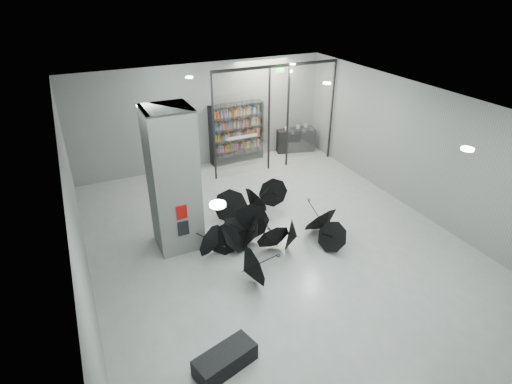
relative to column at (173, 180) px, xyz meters
name	(u,v)px	position (x,y,z in m)	size (l,w,h in m)	color
room	(294,163)	(2.50, -2.00, 0.84)	(14.00, 14.02, 4.01)	gray
column	(173,180)	(0.00, 0.00, 0.00)	(1.20, 1.20, 4.00)	slate
fire_cabinet	(182,212)	(0.00, -0.62, -0.65)	(0.28, 0.04, 0.38)	#A50A07
info_panel	(183,228)	(0.00, -0.62, -1.15)	(0.30, 0.03, 0.42)	black
exit_sign	(280,71)	(4.90, 3.30, 1.82)	(0.30, 0.06, 0.15)	#0CE533
glass_partition	(276,114)	(4.89, 3.50, 0.18)	(5.06, 0.08, 4.00)	silver
bench	(225,360)	(-0.36, -4.56, -1.80)	(1.25, 0.54, 0.40)	black
bookshelf	(237,133)	(3.78, 4.75, -0.80)	(2.18, 0.44, 2.40)	black
shop_counter	(295,140)	(6.49, 4.72, -1.51)	(1.63, 0.65, 0.98)	black
umbrella_cluster	(258,230)	(2.13, -0.78, -1.69)	(4.62, 4.55, 1.34)	black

